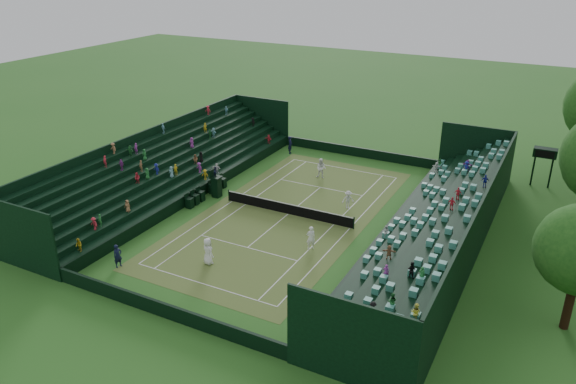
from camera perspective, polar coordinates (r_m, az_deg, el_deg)
name	(u,v)px	position (r m, az deg, el deg)	size (l,w,h in m)	color
ground	(288,214)	(46.28, 0.00, -2.27)	(160.00, 160.00, 0.00)	#2A6520
court_surface	(288,214)	(46.28, 0.00, -2.27)	(12.97, 26.77, 0.01)	#326B23
perimeter_wall_north	(358,152)	(59.57, 7.13, 4.06)	(17.17, 0.20, 1.00)	black
perimeter_wall_south	(163,310)	(34.66, -12.55, -11.60)	(17.17, 0.20, 1.00)	black
perimeter_wall_east	(387,231)	(43.19, 10.04, -3.91)	(0.20, 31.77, 1.00)	black
perimeter_wall_west	(203,190)	(50.23, -8.60, 0.22)	(0.20, 31.77, 1.00)	black
north_grandstand	(444,230)	(41.86, 15.57, -3.77)	(6.60, 32.00, 4.90)	black
south_grandstand	(165,171)	(52.28, -12.40, 2.11)	(6.60, 32.00, 4.90)	black
tennis_net	(288,208)	(46.06, 0.00, -1.68)	(11.67, 0.10, 1.06)	black
scoreboard_tower	(545,154)	(55.60, 24.65, 3.51)	(2.00, 1.00, 3.70)	black
umpire_chair	(216,184)	(49.50, -7.30, 0.82)	(0.89, 0.89, 2.81)	black
courtside_chairs	(207,192)	(49.79, -8.26, 0.00)	(0.58, 5.55, 1.27)	black
player_near_west	(208,251)	(39.21, -8.14, -5.98)	(0.95, 0.62, 1.95)	white
player_near_east	(311,238)	(40.74, 2.33, -4.66)	(0.66, 0.43, 1.81)	white
player_far_west	(321,168)	(53.39, 3.39, 2.42)	(0.94, 0.73, 1.93)	white
player_far_east	(348,200)	(47.28, 6.12, -0.78)	(1.02, 0.59, 1.59)	white
line_judge_north	(290,145)	(59.89, 0.22, 4.79)	(0.69, 0.45, 1.88)	black
line_judge_south	(118,256)	(40.25, -16.91, -6.23)	(0.61, 0.40, 1.68)	black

